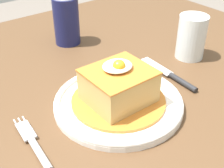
% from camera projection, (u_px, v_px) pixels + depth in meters
% --- Properties ---
extents(dining_table, '(1.34, 1.05, 0.76)m').
position_uv_depth(dining_table, '(83.00, 150.00, 0.62)').
color(dining_table, brown).
rests_on(dining_table, ground_plane).
extents(main_plate, '(0.25, 0.25, 0.02)m').
position_uv_depth(main_plate, '(118.00, 102.00, 0.58)').
color(main_plate, white).
rests_on(main_plate, dining_table).
extents(sandwich_meal, '(0.18, 0.18, 0.09)m').
position_uv_depth(sandwich_meal, '(119.00, 88.00, 0.56)').
color(sandwich_meal, orange).
rests_on(sandwich_meal, main_plate).
extents(fork, '(0.03, 0.14, 0.01)m').
position_uv_depth(fork, '(35.00, 146.00, 0.49)').
color(fork, silver).
rests_on(fork, dining_table).
extents(knife, '(0.03, 0.17, 0.01)m').
position_uv_depth(knife, '(175.00, 77.00, 0.66)').
color(knife, '#262628').
rests_on(knife, dining_table).
extents(soda_can, '(0.07, 0.07, 0.12)m').
position_uv_depth(soda_can, '(66.00, 21.00, 0.79)').
color(soda_can, '#191E51').
rests_on(soda_can, dining_table).
extents(drinking_glass, '(0.07, 0.07, 0.10)m').
position_uv_depth(drinking_glass, '(191.00, 40.00, 0.73)').
color(drinking_glass, '#3F2314').
rests_on(drinking_glass, dining_table).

